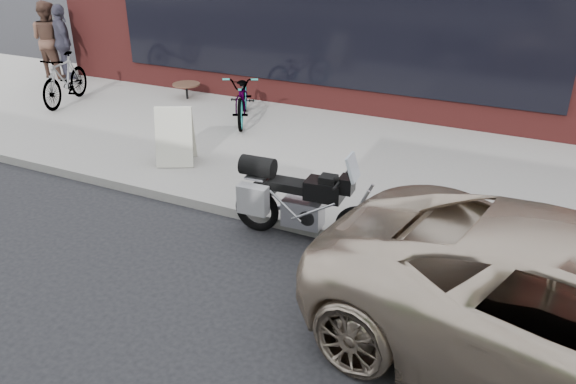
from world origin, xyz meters
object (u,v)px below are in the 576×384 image
at_px(sandwich_sign, 175,135).
at_px(cafe_patron_right, 63,42).
at_px(bicycle_front, 243,97).
at_px(cafe_table, 186,85).
at_px(bicycle_rear, 65,79).
at_px(motorcycle, 296,201).
at_px(cafe_patron_left, 49,39).

height_order(sandwich_sign, cafe_patron_right, cafe_patron_right).
relative_size(bicycle_front, cafe_patron_right, 1.04).
height_order(sandwich_sign, cafe_table, sandwich_sign).
bearing_deg(bicycle_rear, cafe_table, 18.28).
height_order(motorcycle, sandwich_sign, motorcycle).
bearing_deg(cafe_patron_right, cafe_patron_left, 32.44).
distance_m(bicycle_rear, sandwich_sign, 4.67).
relative_size(bicycle_rear, sandwich_sign, 1.89).
relative_size(bicycle_front, cafe_patron_left, 1.00).
bearing_deg(bicycle_rear, cafe_patron_left, 126.37).
bearing_deg(cafe_patron_right, sandwich_sign, -177.62).
height_order(motorcycle, cafe_patron_left, cafe_patron_left).
bearing_deg(motorcycle, bicycle_front, 125.07).
bearing_deg(bicycle_front, sandwich_sign, -114.31).
bearing_deg(cafe_patron_right, bicycle_rear, 167.53).
height_order(bicycle_rear, cafe_table, bicycle_rear).
height_order(cafe_table, cafe_patron_left, cafe_patron_left).
xyz_separation_m(motorcycle, sandwich_sign, (-2.83, 1.23, 0.07)).
xyz_separation_m(sandwich_sign, cafe_patron_left, (-6.52, 3.50, 0.48)).
height_order(bicycle_rear, cafe_patron_left, cafe_patron_left).
xyz_separation_m(bicycle_rear, sandwich_sign, (4.32, -1.78, -0.07)).
bearing_deg(cafe_table, cafe_patron_left, 177.21).
relative_size(bicycle_front, sandwich_sign, 1.99).
bearing_deg(cafe_patron_left, motorcycle, 150.03).
xyz_separation_m(bicycle_front, sandwich_sign, (0.10, -2.44, -0.02)).
bearing_deg(bicycle_front, bicycle_rear, 162.26).
bearing_deg(cafe_table, bicycle_rear, -145.96).
distance_m(sandwich_sign, cafe_patron_right, 6.99).
distance_m(motorcycle, sandwich_sign, 3.09).
relative_size(sandwich_sign, cafe_patron_right, 0.52).
xyz_separation_m(motorcycle, cafe_table, (-4.93, 4.51, -0.09)).
distance_m(motorcycle, bicycle_rear, 7.76).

